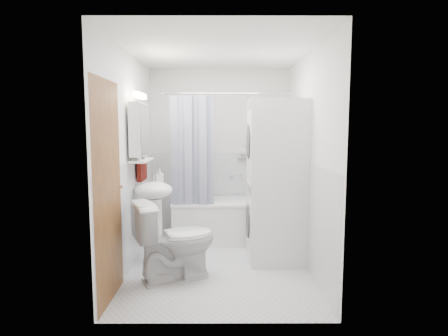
{
  "coord_description": "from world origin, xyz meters",
  "views": [
    {
      "loc": [
        0.04,
        -4.17,
        1.59
      ],
      "look_at": [
        0.06,
        0.15,
        1.1
      ],
      "focal_mm": 30.0,
      "sensor_mm": 36.0,
      "label": 1
    }
  ],
  "objects_px": {
    "bathtub": "(228,218)",
    "washer_dryer": "(277,181)",
    "toilet": "(175,240)",
    "sink": "(154,203)"
  },
  "relations": [
    {
      "from": "bathtub",
      "to": "washer_dryer",
      "type": "bearing_deg",
      "value": -52.16
    },
    {
      "from": "bathtub",
      "to": "toilet",
      "type": "distance_m",
      "value": 1.44
    },
    {
      "from": "bathtub",
      "to": "sink",
      "type": "bearing_deg",
      "value": -136.68
    },
    {
      "from": "bathtub",
      "to": "toilet",
      "type": "xyz_separation_m",
      "value": [
        -0.56,
        -1.32,
        0.1
      ]
    },
    {
      "from": "sink",
      "to": "toilet",
      "type": "xyz_separation_m",
      "value": [
        0.3,
        -0.51,
        -0.29
      ]
    },
    {
      "from": "washer_dryer",
      "to": "toilet",
      "type": "relative_size",
      "value": 2.25
    },
    {
      "from": "bathtub",
      "to": "sink",
      "type": "relative_size",
      "value": 1.43
    },
    {
      "from": "washer_dryer",
      "to": "toilet",
      "type": "distance_m",
      "value": 1.38
    },
    {
      "from": "sink",
      "to": "bathtub",
      "type": "bearing_deg",
      "value": 43.32
    },
    {
      "from": "sink",
      "to": "toilet",
      "type": "bearing_deg",
      "value": -59.19
    }
  ]
}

